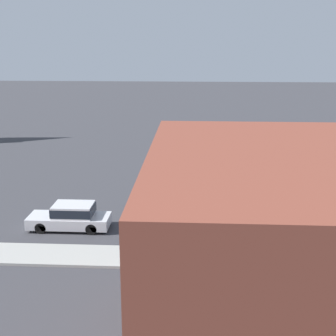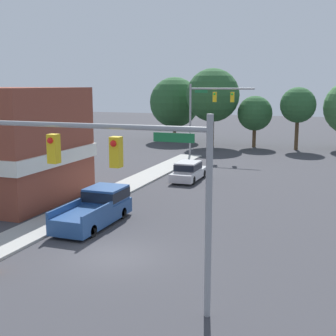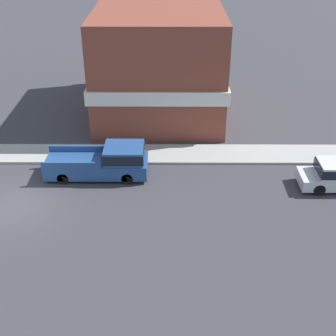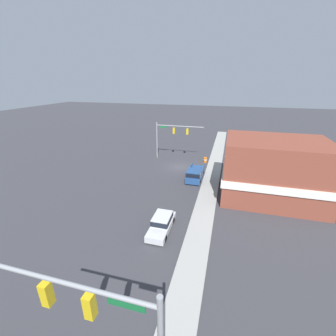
{
  "view_description": "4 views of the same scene",
  "coord_description": "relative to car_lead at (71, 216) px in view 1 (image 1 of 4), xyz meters",
  "views": [
    {
      "loc": [
        -27.59,
        10.19,
        10.89
      ],
      "look_at": [
        0.73,
        11.8,
        3.09
      ],
      "focal_mm": 50.0,
      "sensor_mm": 36.0,
      "label": 1
    },
    {
      "loc": [
        9.11,
        -18.02,
        7.67
      ],
      "look_at": [
        -0.75,
        9.05,
        2.51
      ],
      "focal_mm": 50.0,
      "sensor_mm": 36.0,
      "label": 2
    },
    {
      "loc": [
        19.93,
        8.03,
        13.82
      ],
      "look_at": [
        0.55,
        7.94,
        2.67
      ],
      "focal_mm": 50.0,
      "sensor_mm": 36.0,
      "label": 3
    },
    {
      "loc": [
        -7.57,
        35.26,
        14.02
      ],
      "look_at": [
        -0.17,
        8.36,
        3.02
      ],
      "focal_mm": 24.0,
      "sensor_mm": 36.0,
      "label": 4
    }
  ],
  "objects": [
    {
      "name": "car_lead",
      "position": [
        0.0,
        0.0,
        0.0
      ],
      "size": [
        1.79,
        4.8,
        1.55
      ],
      "color": "black",
      "rests_on": "ground"
    },
    {
      "name": "pickup_truck_parked",
      "position": [
        -1.23,
        -12.98,
        0.11
      ],
      "size": [
        2.09,
        5.78,
        1.85
      ],
      "color": "black",
      "rests_on": "ground"
    },
    {
      "name": "corner_brick_building",
      "position": [
        -11.25,
        -10.15,
        2.85
      ],
      "size": [
        12.05,
        9.07,
        7.47
      ],
      "color": "brown",
      "rests_on": "ground"
    }
  ]
}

